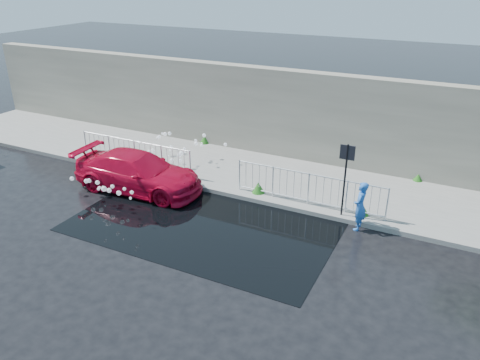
# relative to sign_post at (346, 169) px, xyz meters

# --- Properties ---
(ground) EXTENTS (90.00, 90.00, 0.00)m
(ground) POSITION_rel_sign_post_xyz_m (-4.20, -3.10, -1.72)
(ground) COLOR black
(ground) RESTS_ON ground
(pavement) EXTENTS (30.00, 4.00, 0.15)m
(pavement) POSITION_rel_sign_post_xyz_m (-4.20, 1.90, -1.65)
(pavement) COLOR slate
(pavement) RESTS_ON ground
(curb) EXTENTS (30.00, 0.25, 0.16)m
(curb) POSITION_rel_sign_post_xyz_m (-4.20, -0.10, -1.64)
(curb) COLOR slate
(curb) RESTS_ON ground
(retaining_wall) EXTENTS (30.00, 0.60, 3.50)m
(retaining_wall) POSITION_rel_sign_post_xyz_m (-4.20, 4.10, 0.18)
(retaining_wall) COLOR #6D6A5C
(retaining_wall) RESTS_ON pavement
(puddle) EXTENTS (8.00, 5.00, 0.01)m
(puddle) POSITION_rel_sign_post_xyz_m (-3.70, -2.10, -1.72)
(puddle) COLOR black
(puddle) RESTS_ON ground
(sign_post) EXTENTS (0.45, 0.06, 2.50)m
(sign_post) POSITION_rel_sign_post_xyz_m (0.00, 0.00, 0.00)
(sign_post) COLOR black
(sign_post) RESTS_ON ground
(railing_left) EXTENTS (5.05, 0.05, 1.10)m
(railing_left) POSITION_rel_sign_post_xyz_m (-8.20, 0.25, -0.99)
(railing_left) COLOR silver
(railing_left) RESTS_ON pavement
(railing_right) EXTENTS (5.05, 0.05, 1.10)m
(railing_right) POSITION_rel_sign_post_xyz_m (-1.20, 0.25, -0.99)
(railing_right) COLOR silver
(railing_right) RESTS_ON pavement
(weeds) EXTENTS (12.17, 3.93, 0.39)m
(weeds) POSITION_rel_sign_post_xyz_m (-4.60, 1.30, -1.40)
(weeds) COLOR #1D4D14
(weeds) RESTS_ON pavement
(water_spray) EXTENTS (3.70, 5.64, 1.01)m
(water_spray) POSITION_rel_sign_post_xyz_m (-7.32, -0.05, -1.07)
(water_spray) COLOR white
(water_spray) RESTS_ON ground
(red_car) EXTENTS (4.77, 2.16, 1.36)m
(red_car) POSITION_rel_sign_post_xyz_m (-7.01, -1.10, -1.05)
(red_car) COLOR #B30726
(red_car) RESTS_ON ground
(person) EXTENTS (0.37, 0.57, 1.54)m
(person) POSITION_rel_sign_post_xyz_m (0.62, -0.36, -0.95)
(person) COLOR blue
(person) RESTS_ON ground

